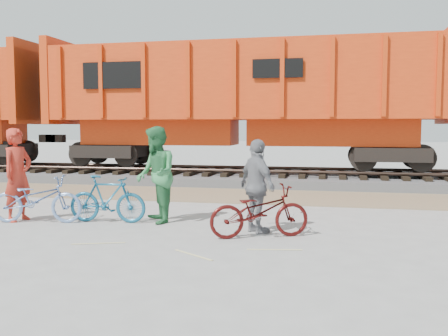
{
  "coord_description": "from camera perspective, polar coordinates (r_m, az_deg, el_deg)",
  "views": [
    {
      "loc": [
        2.87,
        -8.55,
        2.0
      ],
      "look_at": [
        0.71,
        1.5,
        1.14
      ],
      "focal_mm": 40.0,
      "sensor_mm": 36.0,
      "label": 1
    }
  ],
  "objects": [
    {
      "name": "ground",
      "position": [
        9.24,
        -6.32,
        -7.77
      ],
      "size": [
        120.0,
        120.0,
        0.0
      ],
      "primitive_type": "plane",
      "color": "#9E9E99",
      "rests_on": "ground"
    },
    {
      "name": "bicycle_blue",
      "position": [
        11.1,
        -20.6,
        -3.34
      ],
      "size": [
        1.97,
        0.99,
        0.99
      ],
      "primitive_type": "imported",
      "rotation": [
        0.0,
        0.0,
        1.75
      ],
      "color": "#7192CB",
      "rests_on": "ground"
    },
    {
      "name": "track",
      "position": [
        17.85,
        2.85,
        -0.15
      ],
      "size": [
        120.0,
        2.6,
        0.24
      ],
      "color": "black",
      "rests_on": "ballast_bed"
    },
    {
      "name": "gravel_strip",
      "position": [
        14.48,
        0.59,
        -3.14
      ],
      "size": [
        120.0,
        3.0,
        0.02
      ],
      "primitive_type": "cube",
      "color": "#917A5A",
      "rests_on": "ground"
    },
    {
      "name": "bicycle_maroon",
      "position": [
        9.02,
        4.07,
        -4.96
      ],
      "size": [
        1.92,
        1.3,
        0.96
      ],
      "primitive_type": "imported",
      "rotation": [
        0.0,
        0.0,
        1.98
      ],
      "color": "#430D0B",
      "rests_on": "ground"
    },
    {
      "name": "ballast_bed",
      "position": [
        17.88,
        2.84,
        -1.19
      ],
      "size": [
        120.0,
        4.0,
        0.3
      ],
      "primitive_type": "cube",
      "color": "slate",
      "rests_on": "ground"
    },
    {
      "name": "bicycle_teal",
      "position": [
        10.67,
        -13.19,
        -3.47
      ],
      "size": [
        1.67,
        0.56,
        0.99
      ],
      "primitive_type": "imported",
      "rotation": [
        0.0,
        0.0,
        1.63
      ],
      "color": "#165879",
      "rests_on": "ground"
    },
    {
      "name": "person_woman",
      "position": [
        9.36,
        3.82,
        -2.09
      ],
      "size": [
        1.01,
        1.06,
        1.77
      ],
      "primitive_type": "imported",
      "rotation": [
        0.0,
        0.0,
        2.3
      ],
      "color": "slate",
      "rests_on": "ground"
    },
    {
      "name": "person_solo",
      "position": [
        11.4,
        -22.51,
        -0.71
      ],
      "size": [
        0.6,
        0.79,
        1.97
      ],
      "primitive_type": "imported",
      "rotation": [
        0.0,
        0.0,
        1.38
      ],
      "color": "red",
      "rests_on": "ground"
    },
    {
      "name": "hopper_car_center",
      "position": [
        17.85,
        2.13,
        7.99
      ],
      "size": [
        14.0,
        3.13,
        4.65
      ],
      "color": "black",
      "rests_on": "track"
    },
    {
      "name": "person_man",
      "position": [
        10.41,
        -7.79,
        -0.76
      ],
      "size": [
        1.15,
        1.23,
        2.01
      ],
      "primitive_type": "imported",
      "rotation": [
        0.0,
        0.0,
        -1.04
      ],
      "color": "#317D45",
      "rests_on": "ground"
    }
  ]
}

